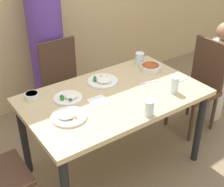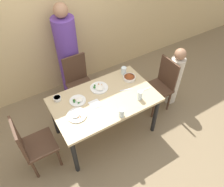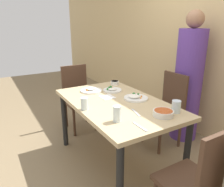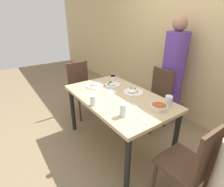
{
  "view_description": "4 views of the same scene",
  "coord_description": "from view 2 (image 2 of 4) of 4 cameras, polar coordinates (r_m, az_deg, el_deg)",
  "views": [
    {
      "loc": [
        -1.22,
        -1.71,
        1.99
      ],
      "look_at": [
        -0.08,
        -0.08,
        0.81
      ],
      "focal_mm": 50.0,
      "sensor_mm": 36.0,
      "label": 1
    },
    {
      "loc": [
        -0.97,
        -1.81,
        2.86
      ],
      "look_at": [
        0.08,
        -0.07,
        0.86
      ],
      "focal_mm": 35.0,
      "sensor_mm": 36.0,
      "label": 2
    },
    {
      "loc": [
        1.8,
        -1.11,
        1.52
      ],
      "look_at": [
        0.06,
        -0.09,
        0.85
      ],
      "focal_mm": 35.0,
      "sensor_mm": 36.0,
      "label": 3
    },
    {
      "loc": [
        1.57,
        -1.19,
        1.67
      ],
      "look_at": [
        -0.08,
        -0.04,
        0.75
      ],
      "focal_mm": 28.0,
      "sensor_mm": 36.0,
      "label": 4
    }
  ],
  "objects": [
    {
      "name": "spoon_steel",
      "position": [
        3.11,
        8.74,
        1.06
      ],
      "size": [
        0.18,
        0.02,
        0.01
      ],
      "color": "silver",
      "rests_on": "dining_table"
    },
    {
      "name": "wall_back",
      "position": [
        3.68,
        -13.79,
        19.19
      ],
      "size": [
        10.0,
        0.06,
        2.7
      ],
      "color": "tan",
      "rests_on": "ground_plane"
    },
    {
      "name": "chair_adult_spot",
      "position": [
        3.62,
        -8.6,
        3.19
      ],
      "size": [
        0.4,
        0.4,
        0.92
      ],
      "color": "#4C3323",
      "rests_on": "ground_plane"
    },
    {
      "name": "glass_water_center",
      "position": [
        2.92,
        7.3,
        -0.45
      ],
      "size": [
        0.07,
        0.07,
        0.13
      ],
      "color": "silver",
      "rests_on": "dining_table"
    },
    {
      "name": "chair_empty_left",
      "position": [
        2.97,
        -20.06,
        -12.35
      ],
      "size": [
        0.4,
        0.4,
        0.92
      ],
      "rotation": [
        0.0,
        0.0,
        1.57
      ],
      "color": "#4C3323",
      "rests_on": "ground_plane"
    },
    {
      "name": "glass_water_tall",
      "position": [
        3.31,
        3.09,
        6.0
      ],
      "size": [
        0.08,
        0.08,
        0.11
      ],
      "color": "silver",
      "rests_on": "dining_table"
    },
    {
      "name": "ground_plane",
      "position": [
        3.52,
        -1.72,
        -9.72
      ],
      "size": [
        10.0,
        10.0,
        0.0
      ],
      "primitive_type": "plane",
      "color": "#847051"
    },
    {
      "name": "plate_noodles",
      "position": [
        2.77,
        -9.28,
        -5.57
      ],
      "size": [
        0.25,
        0.25,
        0.05
      ],
      "color": "white",
      "rests_on": "dining_table"
    },
    {
      "name": "fork_steel",
      "position": [
        3.08,
        3.65,
        1.0
      ],
      "size": [
        0.18,
        0.06,
        0.01
      ],
      "color": "silver",
      "rests_on": "dining_table"
    },
    {
      "name": "chair_child_spot",
      "position": [
        3.61,
        12.64,
        2.32
      ],
      "size": [
        0.4,
        0.4,
        0.92
      ],
      "rotation": [
        0.0,
        0.0,
        -1.57
      ],
      "color": "#4C3323",
      "rests_on": "ground_plane"
    },
    {
      "name": "person_adult",
      "position": [
        3.71,
        -11.3,
        9.35
      ],
      "size": [
        0.35,
        0.35,
        1.66
      ],
      "color": "#5B3893",
      "rests_on": "ground_plane"
    },
    {
      "name": "glass_water_short",
      "position": [
        2.71,
        2.52,
        -5.09
      ],
      "size": [
        0.07,
        0.07,
        0.12
      ],
      "color": "silver",
      "rests_on": "dining_table"
    },
    {
      "name": "bowl_rice_small",
      "position": [
        3.01,
        -14.11,
        -1.23
      ],
      "size": [
        0.11,
        0.11,
        0.05
      ],
      "color": "white",
      "rests_on": "dining_table"
    },
    {
      "name": "bowl_curry",
      "position": [
        3.24,
        4.54,
        4.14
      ],
      "size": [
        0.18,
        0.18,
        0.05
      ],
      "color": "silver",
      "rests_on": "dining_table"
    },
    {
      "name": "plate_rice_adult",
      "position": [
        3.09,
        -3.38,
        1.55
      ],
      "size": [
        0.26,
        0.26,
        0.05
      ],
      "color": "white",
      "rests_on": "dining_table"
    },
    {
      "name": "person_child",
      "position": [
        3.76,
        15.91,
        3.9
      ],
      "size": [
        0.23,
        0.23,
        1.07
      ],
      "color": "beige",
      "rests_on": "ground_plane"
    },
    {
      "name": "plate_rice_child",
      "position": [
        2.94,
        -8.92,
        -1.82
      ],
      "size": [
        0.22,
        0.22,
        0.05
      ],
      "color": "white",
      "rests_on": "dining_table"
    },
    {
      "name": "napkin_folded",
      "position": [
        2.89,
        -4.48,
        -2.72
      ],
      "size": [
        0.14,
        0.14,
        0.01
      ],
      "color": "white",
      "rests_on": "dining_table"
    },
    {
      "name": "dining_table",
      "position": [
        3.01,
        -1.98,
        -2.45
      ],
      "size": [
        1.42,
        0.85,
        0.74
      ],
      "color": "tan",
      "rests_on": "ground_plane"
    }
  ]
}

